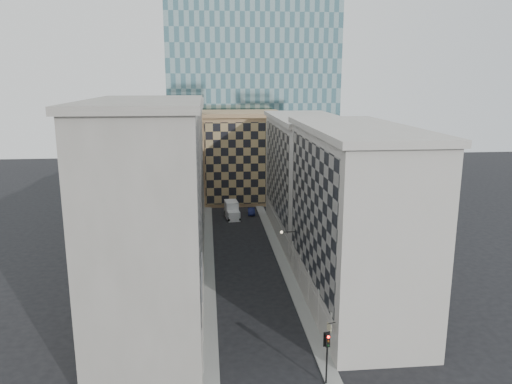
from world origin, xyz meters
TOP-DOWN VIEW (x-y plane):
  - sidewalk_west at (-5.25, 30.00)m, footprint 1.50×100.00m
  - sidewalk_east at (5.25, 30.00)m, footprint 1.50×100.00m
  - bldg_left_a at (-10.88, 11.00)m, footprint 10.80×22.80m
  - bldg_left_b at (-10.88, 33.00)m, footprint 10.80×22.80m
  - bldg_left_c at (-10.88, 55.00)m, footprint 10.80×22.80m
  - bldg_right_a at (10.88, 15.00)m, footprint 10.80×26.80m
  - bldg_right_b at (10.89, 42.00)m, footprint 10.80×28.80m
  - tan_block at (2.00, 67.90)m, footprint 16.80×14.80m
  - church_tower at (0.00, 82.00)m, footprint 7.20×7.20m
  - flagpoles_left at (-5.90, 6.00)m, footprint 0.10×6.33m
  - bracket_lamp at (4.38, 24.00)m, footprint 1.98×0.36m
  - traffic_light at (4.55, 0.16)m, footprint 0.59×0.54m
  - box_truck at (-0.75, 53.30)m, footprint 2.82×5.79m
  - dark_car at (3.10, 55.48)m, footprint 1.54×3.88m
  - shop_sign at (5.42, 3.00)m, footprint 0.80×0.70m

SIDE VIEW (x-z plane):
  - sidewalk_west at x=-5.25m, z-range 0.00..0.15m
  - sidewalk_east at x=5.25m, z-range 0.00..0.15m
  - dark_car at x=3.10m, z-range 0.00..1.26m
  - box_truck at x=-0.75m, z-range -0.20..2.87m
  - traffic_light at x=4.55m, z-range 1.17..5.87m
  - shop_sign at x=5.42m, z-range 3.44..4.23m
  - bracket_lamp at x=4.38m, z-range 6.02..6.38m
  - flagpoles_left at x=-5.90m, z-range 6.83..9.17m
  - tan_block at x=2.00m, z-range 0.04..18.84m
  - bldg_right_b at x=10.89m, z-range 0.00..19.70m
  - bldg_right_a at x=10.88m, z-range -0.03..20.67m
  - bldg_left_c at x=-10.88m, z-range -0.02..21.68m
  - bldg_left_b at x=-10.88m, z-range -0.03..22.67m
  - bldg_left_a at x=-10.88m, z-range -0.03..23.67m
  - church_tower at x=0.00m, z-range 1.20..52.70m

